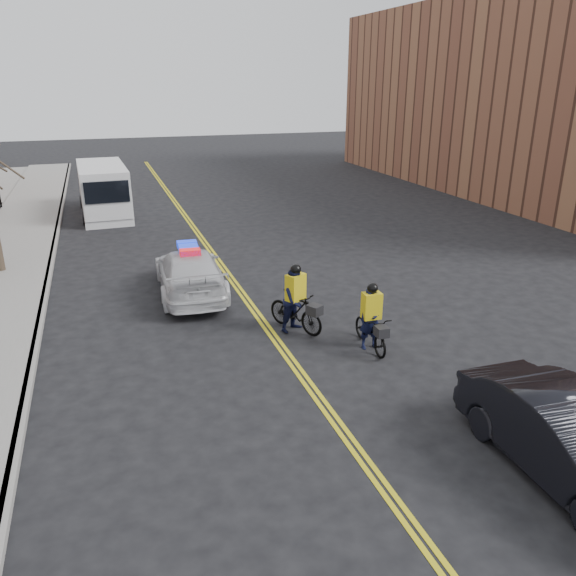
% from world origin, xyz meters
% --- Properties ---
extents(ground, '(120.00, 120.00, 0.00)m').
position_xyz_m(ground, '(0.00, 0.00, 0.00)').
color(ground, black).
rests_on(ground, ground).
extents(center_line_left, '(0.10, 60.00, 0.01)m').
position_xyz_m(center_line_left, '(-0.08, 8.00, 0.01)').
color(center_line_left, gold).
rests_on(center_line_left, ground).
extents(center_line_right, '(0.10, 60.00, 0.01)m').
position_xyz_m(center_line_right, '(0.08, 8.00, 0.01)').
color(center_line_right, gold).
rests_on(center_line_right, ground).
extents(curb, '(0.20, 60.00, 0.15)m').
position_xyz_m(curb, '(-6.00, 8.00, 0.07)').
color(curb, gray).
rests_on(curb, ground).
extents(building_across, '(12.00, 30.00, 11.00)m').
position_xyz_m(building_across, '(22.00, 18.00, 5.50)').
color(building_across, brown).
rests_on(building_across, ground).
extents(police_cruiser, '(2.31, 5.09, 1.60)m').
position_xyz_m(police_cruiser, '(-1.55, 5.92, 0.73)').
color(police_cruiser, silver).
rests_on(police_cruiser, ground).
extents(dark_sedan, '(1.66, 4.53, 1.48)m').
position_xyz_m(dark_sedan, '(3.09, -5.07, 0.74)').
color(dark_sedan, black).
rests_on(dark_sedan, ground).
extents(cargo_van, '(2.51, 6.10, 2.52)m').
position_xyz_m(cargo_van, '(-3.77, 18.32, 1.23)').
color(cargo_van, silver).
rests_on(cargo_van, ground).
extents(cyclist_near, '(0.69, 1.82, 1.77)m').
position_xyz_m(cyclist_near, '(2.15, 0.52, 0.61)').
color(cyclist_near, black).
rests_on(cyclist_near, ground).
extents(cyclist_far, '(1.36, 1.91, 1.91)m').
position_xyz_m(cyclist_far, '(0.71, 2.15, 0.75)').
color(cyclist_far, black).
rests_on(cyclist_far, ground).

